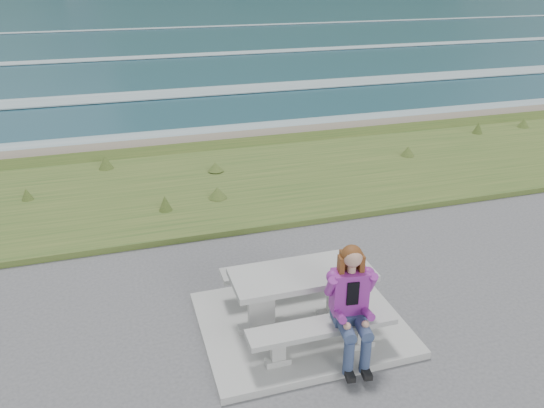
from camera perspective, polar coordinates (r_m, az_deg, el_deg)
name	(u,v)px	position (r m, az deg, el deg)	size (l,w,h in m)	color
concrete_slab	(301,324)	(7.18, 3.12, -12.72)	(2.60, 2.10, 0.10)	#B0B0AB
picnic_table	(302,283)	(6.82, 3.24, -8.48)	(1.80, 0.75, 0.75)	#B0B0AB
bench_landward	(322,331)	(6.43, 5.38, -13.47)	(1.80, 0.35, 0.45)	#B0B0AB
bench_seaward	(285,271)	(7.50, 1.37, -7.20)	(1.80, 0.35, 0.45)	#B0B0AB
grass_verge	(222,187)	(11.42, -5.41, 1.82)	(160.00, 4.50, 0.22)	#31541F
shore_drop	(199,146)	(14.10, -7.88, 6.18)	(160.00, 0.80, 2.20)	#64594B
ocean	(148,83)	(31.12, -13.20, 12.59)	(1600.00, 1600.00, 0.09)	#214C5D
seated_woman	(352,321)	(6.33, 8.58, -12.34)	(0.48, 0.76, 1.43)	navy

